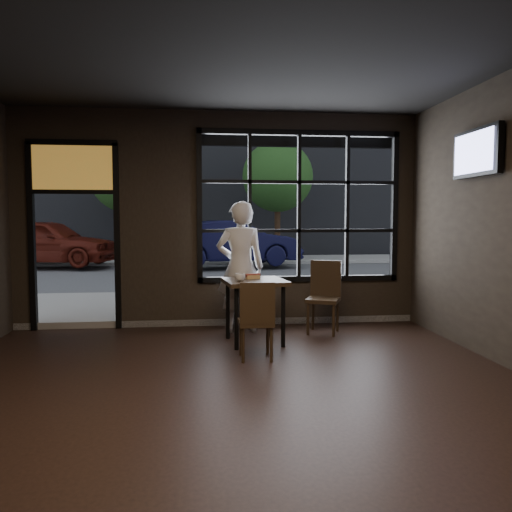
{
  "coord_description": "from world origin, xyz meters",
  "views": [
    {
      "loc": [
        -0.28,
        -3.97,
        1.61
      ],
      "look_at": [
        0.4,
        2.2,
        1.15
      ],
      "focal_mm": 35.0,
      "sensor_mm": 36.0,
      "label": 1
    }
  ],
  "objects": [
    {
      "name": "hotdog",
      "position": [
        0.39,
        2.49,
        0.86
      ],
      "size": [
        0.21,
        0.14,
        0.06
      ],
      "primitive_type": null,
      "rotation": [
        0.0,
        0.0,
        0.31
      ],
      "color": "tan",
      "rests_on": "cafe_table"
    },
    {
      "name": "maroon_car",
      "position": [
        -5.29,
        12.89,
        0.86
      ],
      "size": [
        4.74,
        2.65,
        1.52
      ],
      "primitive_type": "imported",
      "rotation": [
        0.0,
        0.0,
        1.37
      ],
      "color": "#59170E",
      "rests_on": "street_asphalt"
    },
    {
      "name": "ceiling",
      "position": [
        0.0,
        0.0,
        3.21
      ],
      "size": [
        6.0,
        7.0,
        0.02
      ],
      "primitive_type": "cube",
      "color": "black",
      "rests_on": "ground"
    },
    {
      "name": "tree_left",
      "position": [
        -3.02,
        14.98,
        3.15
      ],
      "size": [
        2.62,
        2.62,
        4.47
      ],
      "color": "#332114",
      "rests_on": "street_asphalt"
    },
    {
      "name": "stained_transom",
      "position": [
        -2.1,
        3.5,
        2.35
      ],
      "size": [
        1.2,
        0.06,
        0.7
      ],
      "primitive_type": "cube",
      "color": "orange",
      "rests_on": "ground"
    },
    {
      "name": "tree_right",
      "position": [
        2.58,
        14.59,
        3.17
      ],
      "size": [
        2.64,
        2.64,
        4.5
      ],
      "color": "#332114",
      "rests_on": "street_asphalt"
    },
    {
      "name": "cafe_table",
      "position": [
        0.4,
        2.41,
        0.42
      ],
      "size": [
        0.86,
        0.86,
        0.83
      ],
      "primitive_type": "cube",
      "rotation": [
        0.0,
        0.0,
        0.13
      ],
      "color": "black",
      "rests_on": "floor"
    },
    {
      "name": "chair_near",
      "position": [
        0.34,
        1.66,
        0.46
      ],
      "size": [
        0.39,
        0.39,
        0.91
      ],
      "primitive_type": "cube",
      "rotation": [
        0.0,
        0.0,
        3.14
      ],
      "color": "black",
      "rests_on": "floor"
    },
    {
      "name": "window_frame",
      "position": [
        1.2,
        3.5,
        1.8
      ],
      "size": [
        3.06,
        0.12,
        2.28
      ],
      "primitive_type": "cube",
      "color": "black",
      "rests_on": "ground"
    },
    {
      "name": "navy_car",
      "position": [
        0.7,
        12.15,
        0.83
      ],
      "size": [
        4.66,
        2.42,
        1.46
      ],
      "primitive_type": "imported",
      "rotation": [
        0.0,
        0.0,
        1.78
      ],
      "color": "black",
      "rests_on": "street_asphalt"
    },
    {
      "name": "man",
      "position": [
        0.27,
        3.06,
        0.93
      ],
      "size": [
        0.69,
        0.46,
        1.86
      ],
      "primitive_type": "imported",
      "rotation": [
        0.0,
        0.0,
        3.12
      ],
      "color": "silver",
      "rests_on": "floor"
    },
    {
      "name": "building_across",
      "position": [
        0.0,
        23.0,
        7.5
      ],
      "size": [
        28.0,
        12.0,
        15.0
      ],
      "primitive_type": "cube",
      "color": "#5B5956",
      "rests_on": "ground"
    },
    {
      "name": "cup",
      "position": [
        0.2,
        2.28,
        0.88
      ],
      "size": [
        0.14,
        0.14,
        0.1
      ],
      "primitive_type": "imported",
      "rotation": [
        0.0,
        0.0,
        -0.15
      ],
      "color": "silver",
      "rests_on": "cafe_table"
    },
    {
      "name": "street_asphalt",
      "position": [
        0.0,
        24.0,
        -0.02
      ],
      "size": [
        60.0,
        41.0,
        0.04
      ],
      "primitive_type": "cube",
      "color": "#545456",
      "rests_on": "ground"
    },
    {
      "name": "tv",
      "position": [
        2.93,
        1.6,
        2.39
      ],
      "size": [
        0.11,
        0.96,
        0.56
      ],
      "primitive_type": "cube",
      "color": "black",
      "rests_on": "wall_right"
    },
    {
      "name": "floor",
      "position": [
        0.0,
        0.0,
        -0.01
      ],
      "size": [
        6.0,
        7.0,
        0.02
      ],
      "primitive_type": "cube",
      "color": "black",
      "rests_on": "ground"
    },
    {
      "name": "chair_window",
      "position": [
        1.42,
        2.85,
        0.51
      ],
      "size": [
        0.58,
        0.58,
        1.02
      ],
      "primitive_type": "cube",
      "rotation": [
        0.0,
        0.0,
        -0.42
      ],
      "color": "black",
      "rests_on": "floor"
    }
  ]
}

